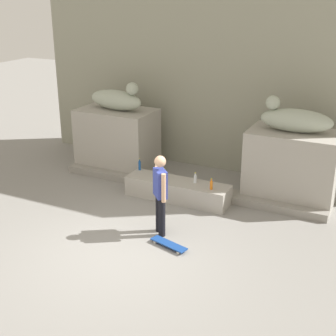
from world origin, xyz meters
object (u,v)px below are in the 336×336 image
at_px(skater, 160,192).
at_px(skateboard, 169,244).
at_px(statue_reclining_left, 117,99).
at_px(bottle_blue, 140,165).
at_px(bottle_clear, 195,179).
at_px(bottle_orange, 211,185).
at_px(bottle_green, 164,175).
at_px(statue_reclining_right, 295,119).

relative_size(skater, skateboard, 2.03).
bearing_deg(skateboard, statue_reclining_left, -30.70).
distance_m(skateboard, bottle_blue, 3.06).
xyz_separation_m(statue_reclining_left, bottle_clear, (2.74, -1.10, -1.37)).
xyz_separation_m(skater, bottle_blue, (-1.54, 1.89, -0.33)).
xyz_separation_m(statue_reclining_left, bottle_orange, (3.20, -1.28, -1.37)).
relative_size(bottle_clear, bottle_blue, 0.87).
bearing_deg(statue_reclining_left, bottle_blue, -31.86).
distance_m(skater, bottle_green, 1.83).
relative_size(statue_reclining_left, skateboard, 2.01).
bearing_deg(bottle_blue, skateboard, -50.12).
bearing_deg(statue_reclining_left, bottle_green, -24.26).
xyz_separation_m(skater, bottle_orange, (0.49, 1.54, -0.35)).
bearing_deg(bottle_orange, statue_reclining_right, 41.59).
relative_size(skateboard, bottle_clear, 3.26).
relative_size(statue_reclining_right, bottle_clear, 6.44).
relative_size(statue_reclining_left, bottle_green, 6.35).
distance_m(skateboard, bottle_green, 2.40).
bearing_deg(skateboard, bottle_blue, -34.59).
xyz_separation_m(statue_reclining_left, statue_reclining_right, (4.65, 0.00, 0.00)).
distance_m(statue_reclining_left, statue_reclining_right, 4.65).
distance_m(statue_reclining_left, skateboard, 4.87).
xyz_separation_m(skater, bottle_clear, (0.02, 1.73, -0.35)).
height_order(statue_reclining_left, skater, statue_reclining_left).
height_order(skateboard, bottle_orange, bottle_orange).
relative_size(statue_reclining_right, skater, 0.97).
relative_size(skater, bottle_green, 6.42).
relative_size(statue_reclining_left, bottle_clear, 6.54).
height_order(bottle_blue, bottle_green, bottle_blue).
bearing_deg(bottle_green, bottle_orange, -4.39).
distance_m(skater, bottle_clear, 1.76).
height_order(skater, bottle_orange, skater).
bearing_deg(bottle_green, bottle_clear, 6.76).
height_order(statue_reclining_left, skateboard, statue_reclining_left).
distance_m(statue_reclining_right, skater, 3.57).
distance_m(statue_reclining_right, bottle_blue, 3.84).
xyz_separation_m(statue_reclining_right, skateboard, (-1.53, -3.25, -1.88)).
distance_m(statue_reclining_right, bottle_green, 3.22).
distance_m(statue_reclining_left, bottle_clear, 3.25).
height_order(statue_reclining_right, skateboard, statue_reclining_right).
bearing_deg(bottle_orange, bottle_blue, 170.33).
bearing_deg(statue_reclining_left, bottle_clear, -15.31).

